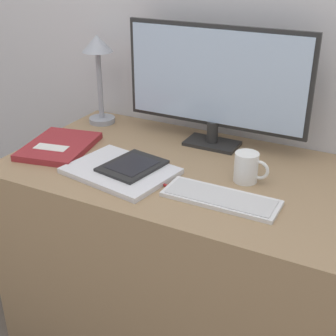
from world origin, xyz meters
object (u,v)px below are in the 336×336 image
object	(u,v)px
keyboard	(221,198)
coffee_mug	(247,167)
laptop	(121,171)
desk_lamp	(98,62)
ereader	(132,166)
notebook	(59,146)
pen	(165,185)
monitor	(215,82)

from	to	relation	value
keyboard	coffee_mug	size ratio (longest dim) A/B	3.07
laptop	desk_lamp	distance (m)	0.53
laptop	ereader	world-z (taller)	ereader
desk_lamp	notebook	size ratio (longest dim) A/B	1.11
laptop	coffee_mug	xyz separation A→B (m)	(0.37, 0.13, 0.04)
ereader	pen	distance (m)	0.14
monitor	coffee_mug	bearing A→B (deg)	-46.92
monitor	coffee_mug	size ratio (longest dim) A/B	6.08
monitor	laptop	world-z (taller)	monitor
monitor	notebook	distance (m)	0.58
monitor	desk_lamp	xyz separation A→B (m)	(-0.48, 0.01, 0.01)
notebook	pen	bearing A→B (deg)	-9.15
keyboard	coffee_mug	world-z (taller)	coffee_mug
keyboard	notebook	distance (m)	0.64
desk_lamp	coffee_mug	size ratio (longest dim) A/B	3.21
laptop	pen	xyz separation A→B (m)	(0.16, -0.01, -0.00)
keyboard	pen	bearing A→B (deg)	179.82
ereader	desk_lamp	distance (m)	0.52
keyboard	desk_lamp	world-z (taller)	desk_lamp
monitor	notebook	size ratio (longest dim) A/B	2.10
ereader	laptop	bearing A→B (deg)	-137.20
laptop	desk_lamp	bearing A→B (deg)	131.67
keyboard	pen	size ratio (longest dim) A/B	2.24
coffee_mug	pen	size ratio (longest dim) A/B	0.73
monitor	keyboard	size ratio (longest dim) A/B	1.98
keyboard	notebook	bearing A→B (deg)	173.36
laptop	notebook	xyz separation A→B (m)	(-0.29, 0.06, 0.00)
desk_lamp	pen	size ratio (longest dim) A/B	2.34
notebook	coffee_mug	size ratio (longest dim) A/B	2.89
keyboard	notebook	world-z (taller)	notebook
monitor	keyboard	world-z (taller)	monitor
laptop	pen	bearing A→B (deg)	-4.38
keyboard	ereader	xyz separation A→B (m)	(-0.31, 0.04, 0.02)
laptop	coffee_mug	size ratio (longest dim) A/B	3.30
monitor	ereader	world-z (taller)	monitor
desk_lamp	coffee_mug	xyz separation A→B (m)	(0.68, -0.22, -0.20)
ereader	pen	world-z (taller)	ereader
monitor	keyboard	xyz separation A→B (m)	(0.17, -0.36, -0.22)
monitor	ereader	distance (m)	0.41
pen	monitor	bearing A→B (deg)	89.29
pen	desk_lamp	bearing A→B (deg)	142.52
ereader	desk_lamp	world-z (taller)	desk_lamp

